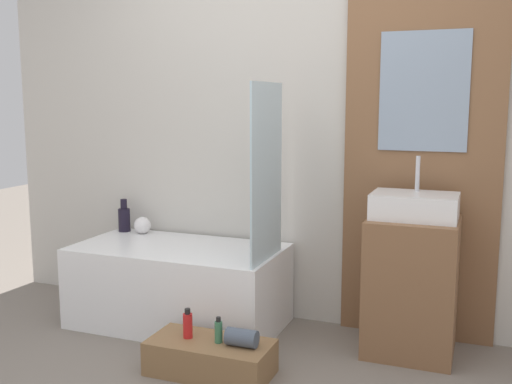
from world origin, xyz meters
name	(u,v)px	position (x,y,z in m)	size (l,w,h in m)	color
wall_tiled_back	(295,116)	(0.00, 1.58, 1.30)	(4.20, 0.06, 2.60)	beige
wall_wood_accent	(423,116)	(0.78, 1.53, 1.31)	(0.89, 0.04, 2.60)	brown
bathtub	(179,285)	(-0.63, 1.19, 0.25)	(1.29, 0.68, 0.50)	white
glass_shower_screen	(267,173)	(-0.01, 1.11, 1.00)	(0.01, 0.48, 1.00)	silver
wooden_step_bench	(210,357)	(-0.14, 0.63, 0.09)	(0.64, 0.31, 0.18)	olive
vanity_cabinet	(411,286)	(0.78, 1.28, 0.38)	(0.48, 0.45, 0.76)	brown
sink	(415,206)	(0.78, 1.28, 0.83)	(0.46, 0.31, 0.33)	white
vase_tall_dark	(124,218)	(-1.18, 1.44, 0.59)	(0.08, 0.08, 0.22)	black
vase_round_light	(142,225)	(-1.03, 1.42, 0.56)	(0.11, 0.11, 0.11)	white
bottle_soap_primary	(188,325)	(-0.27, 0.63, 0.25)	(0.05, 0.05, 0.16)	red
bottle_soap_secondary	(219,331)	(-0.10, 0.63, 0.24)	(0.04, 0.04, 0.14)	#38704C
towel_roll	(242,338)	(0.03, 0.63, 0.22)	(0.09, 0.09, 0.16)	#4C5666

